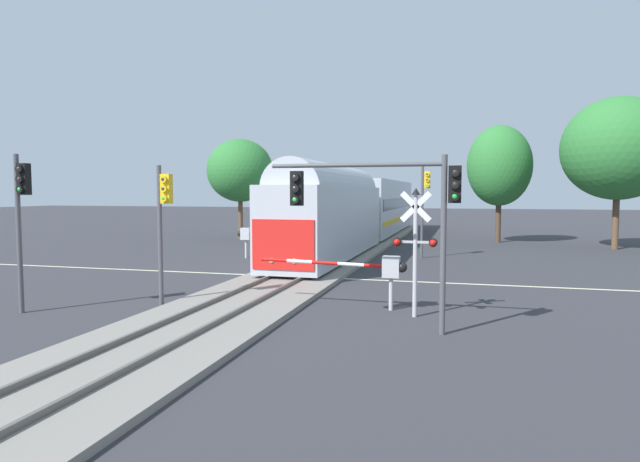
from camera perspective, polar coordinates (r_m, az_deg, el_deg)
ground_plane at (r=25.36m, az=-2.31°, el=-4.79°), size 220.00×220.00×0.00m
road_centre_stripe at (r=25.36m, az=-2.31°, el=-4.78°), size 44.00×0.20×0.01m
railway_track at (r=25.34m, az=-2.31°, el=-4.58°), size 4.40×80.00×0.32m
commuter_train at (r=40.75m, az=4.48°, el=2.48°), size 3.04×39.43×5.16m
crossing_gate_near at (r=18.28m, az=5.91°, el=-3.84°), size 5.12×0.40×1.80m
crossing_signal_mast at (r=17.20m, az=9.91°, el=-0.80°), size 1.36×0.44×4.04m
crossing_gate_far at (r=32.27m, az=-6.39°, el=-0.41°), size 6.59×0.40×1.80m
traffic_signal_far_side at (r=32.73m, az=10.85°, el=3.53°), size 0.53×0.38×5.42m
traffic_signal_near_left at (r=19.87m, az=-28.74°, el=2.21°), size 0.53×0.38×5.12m
traffic_signal_near_right at (r=15.25m, az=7.21°, el=3.31°), size 5.35×0.38×4.92m
traffic_signal_median at (r=19.34m, az=-16.05°, el=1.92°), size 0.53×0.38×4.82m
oak_behind_train at (r=45.36m, az=-8.33°, el=6.25°), size 5.39×5.39×8.23m
oak_far_right at (r=44.68m, az=18.20°, el=6.46°), size 4.90×4.90×9.04m
maple_right_background at (r=42.43m, az=28.67°, el=7.54°), size 7.38×7.38×10.32m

